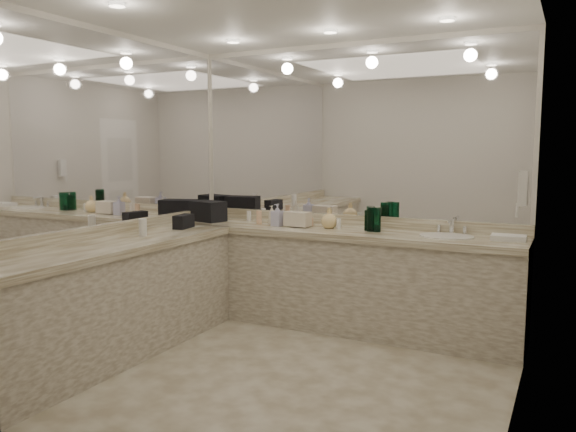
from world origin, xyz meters
The scene contains 35 objects.
floor centered at (0.00, 0.00, 0.00)m, with size 3.20×3.20×0.00m, color beige.
ceiling centered at (0.00, 0.00, 2.60)m, with size 3.20×3.20×0.00m, color white.
wall_back centered at (0.00, 1.50, 1.30)m, with size 3.20×0.02×2.60m, color beige.
wall_left centered at (-1.60, 0.00, 1.30)m, with size 0.02×3.00×2.60m, color beige.
wall_right centered at (1.60, 0.00, 1.30)m, with size 0.02×3.00×2.60m, color beige.
vanity_back_base centered at (0.00, 1.20, 0.42)m, with size 3.20×0.60×0.84m, color beige.
vanity_back_top centered at (0.00, 1.19, 0.87)m, with size 3.20×0.64×0.06m, color beige.
vanity_left_base centered at (-1.30, -0.30, 0.42)m, with size 0.60×2.40×0.84m, color beige.
vanity_left_top centered at (-1.29, -0.30, 0.87)m, with size 0.64×2.42×0.06m, color beige.
backsplash_back centered at (0.00, 1.48, 0.95)m, with size 3.20×0.04×0.10m, color beige.
backsplash_left centered at (-1.58, 0.00, 0.95)m, with size 0.04×3.00×0.10m, color beige.
mirror_back centered at (0.00, 1.49, 1.77)m, with size 3.12×0.01×1.55m, color white.
mirror_left centered at (-1.59, 0.00, 1.77)m, with size 0.01×2.92×1.55m, color white.
sink centered at (0.95, 1.20, 0.90)m, with size 0.44×0.44×0.03m, color white.
faucet centered at (0.95, 1.41, 0.97)m, with size 0.24×0.16×0.14m, color silver.
wall_phone centered at (1.56, 0.70, 1.35)m, with size 0.06×0.10×0.24m, color white.
door centered at (1.59, -0.50, 1.05)m, with size 0.02×0.82×2.10m, color white.
black_toiletry_bag centered at (-1.40, 1.15, 1.00)m, with size 0.35×0.22×0.20m, color black.
black_bag_spill centered at (-1.30, 0.62, 0.96)m, with size 0.10×0.23×0.13m, color black.
cream_cosmetic_case centered at (-0.40, 1.17, 0.97)m, with size 0.23×0.14×0.13m, color beige.
hand_towel centered at (1.43, 1.24, 0.92)m, with size 0.26×0.17×0.04m, color white.
lotion_left centered at (-1.30, 0.08, 0.98)m, with size 0.07×0.07×0.15m, color white.
soap_bottle_a centered at (-0.71, 1.23, 0.99)m, with size 0.07×0.07×0.18m, color silver.
soap_bottle_b centered at (-0.60, 1.14, 1.01)m, with size 0.09×0.10×0.21m, color silver.
soap_bottle_c centered at (-0.11, 1.22, 1.00)m, with size 0.15×0.15×0.19m, color #F3D38E.
green_bottle_0 centered at (0.30, 1.21, 1.01)m, with size 0.07×0.07×0.22m, color #094525.
green_bottle_1 centered at (0.26, 1.29, 1.01)m, with size 0.07×0.07×0.21m, color #094525.
green_bottle_2 centered at (0.26, 1.24, 0.99)m, with size 0.07×0.07×0.18m, color #094525.
green_bottle_3 centered at (0.35, 1.20, 1.01)m, with size 0.06×0.06×0.21m, color #094525.
amenity_bottle_0 centered at (-0.33, 1.30, 0.94)m, with size 0.05×0.05×0.08m, color #E0B28C.
amenity_bottle_1 centered at (-0.83, 1.18, 0.97)m, with size 0.05×0.05×0.13m, color #E0B28C.
amenity_bottle_2 centered at (0.33, 1.26, 0.93)m, with size 0.05×0.05×0.06m, color silver.
amenity_bottle_3 centered at (-0.01, 1.21, 0.95)m, with size 0.04×0.04×0.10m, color white.
amenity_bottle_4 centered at (-1.03, 1.34, 0.95)m, with size 0.05×0.05×0.10m, color white.
amenity_bottle_5 centered at (-0.10, 1.21, 0.96)m, with size 0.04×0.04×0.12m, color #E0B28C.
Camera 1 is at (1.86, -3.47, 1.62)m, focal length 35.00 mm.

